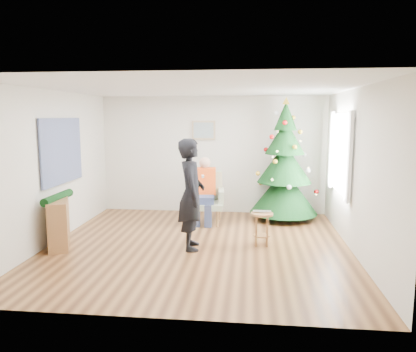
# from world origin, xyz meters

# --- Properties ---
(floor) EXTENTS (5.00, 5.00, 0.00)m
(floor) POSITION_xyz_m (0.00, 0.00, 0.00)
(floor) COLOR brown
(floor) RESTS_ON ground
(ceiling) EXTENTS (5.00, 5.00, 0.00)m
(ceiling) POSITION_xyz_m (0.00, 0.00, 2.60)
(ceiling) COLOR white
(ceiling) RESTS_ON wall_back
(wall_back) EXTENTS (5.00, 0.00, 5.00)m
(wall_back) POSITION_xyz_m (0.00, 2.50, 1.30)
(wall_back) COLOR silver
(wall_back) RESTS_ON floor
(wall_front) EXTENTS (5.00, 0.00, 5.00)m
(wall_front) POSITION_xyz_m (0.00, -2.50, 1.30)
(wall_front) COLOR silver
(wall_front) RESTS_ON floor
(wall_left) EXTENTS (0.00, 5.00, 5.00)m
(wall_left) POSITION_xyz_m (-2.50, 0.00, 1.30)
(wall_left) COLOR silver
(wall_left) RESTS_ON floor
(wall_right) EXTENTS (0.00, 5.00, 5.00)m
(wall_right) POSITION_xyz_m (2.50, 0.00, 1.30)
(wall_right) COLOR silver
(wall_right) RESTS_ON floor
(window_panel) EXTENTS (0.04, 1.30, 1.40)m
(window_panel) POSITION_xyz_m (2.47, 1.00, 1.50)
(window_panel) COLOR white
(window_panel) RESTS_ON wall_right
(curtains) EXTENTS (0.05, 1.75, 1.50)m
(curtains) POSITION_xyz_m (2.44, 1.00, 1.50)
(curtains) COLOR white
(curtains) RESTS_ON wall_right
(christmas_tree) EXTENTS (1.41, 1.41, 2.55)m
(christmas_tree) POSITION_xyz_m (1.55, 1.99, 1.15)
(christmas_tree) COLOR #3F2816
(christmas_tree) RESTS_ON floor
(stool) EXTENTS (0.37, 0.37, 0.56)m
(stool) POSITION_xyz_m (1.06, 0.16, 0.29)
(stool) COLOR brown
(stool) RESTS_ON floor
(laptop) EXTENTS (0.31, 0.21, 0.02)m
(laptop) POSITION_xyz_m (1.06, 0.16, 0.57)
(laptop) COLOR silver
(laptop) RESTS_ON stool
(armchair) EXTENTS (0.84, 0.77, 1.02)m
(armchair) POSITION_xyz_m (-0.08, 1.55, 0.38)
(armchair) COLOR #9AAA89
(armchair) RESTS_ON floor
(seated_person) EXTENTS (0.46, 0.65, 1.34)m
(seated_person) POSITION_xyz_m (-0.07, 1.49, 0.69)
(seated_person) COLOR navy
(seated_person) RESTS_ON armchair
(standing_man) EXTENTS (0.53, 0.72, 1.81)m
(standing_man) POSITION_xyz_m (-0.09, -0.13, 0.90)
(standing_man) COLOR black
(standing_man) RESTS_ON floor
(game_controller) EXTENTS (0.06, 0.13, 0.04)m
(game_controller) POSITION_xyz_m (0.10, -0.16, 1.21)
(game_controller) COLOR white
(game_controller) RESTS_ON standing_man
(console) EXTENTS (0.67, 1.04, 0.80)m
(console) POSITION_xyz_m (-2.33, -0.21, 0.40)
(console) COLOR brown
(console) RESTS_ON floor
(garland) EXTENTS (0.14, 0.90, 0.14)m
(garland) POSITION_xyz_m (-2.33, -0.21, 0.82)
(garland) COLOR black
(garland) RESTS_ON console
(tapestry) EXTENTS (0.03, 1.50, 1.15)m
(tapestry) POSITION_xyz_m (-2.46, 0.30, 1.55)
(tapestry) COLOR black
(tapestry) RESTS_ON wall_left
(framed_picture) EXTENTS (0.52, 0.05, 0.42)m
(framed_picture) POSITION_xyz_m (-0.20, 2.46, 1.85)
(framed_picture) COLOR tan
(framed_picture) RESTS_ON wall_back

